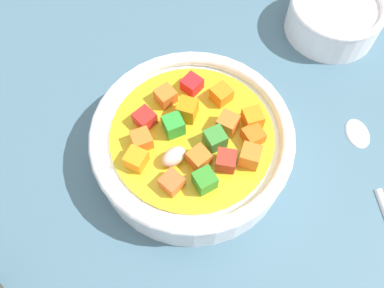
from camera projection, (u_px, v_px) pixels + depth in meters
The scene contains 4 objects.
ground_plane at pixel (192, 159), 41.76cm from camera, with size 140.00×140.00×2.00cm, color #42667A.
soup_bowl_main at pixel (192, 142), 38.40cm from camera, with size 19.10×19.10×6.32cm.
spoon at pixel (380, 189), 38.72cm from camera, with size 20.16×3.29×0.81cm.
side_bowl_small at pixel (334, 16), 46.61cm from camera, with size 10.90×10.90×4.37cm.
Camera 1 is at (-17.38, 3.76, 36.82)cm, focal length 37.48 mm.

